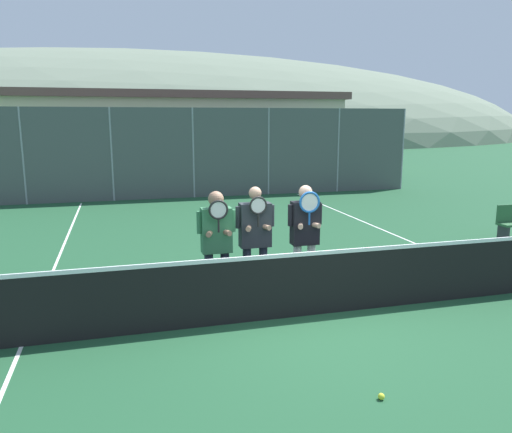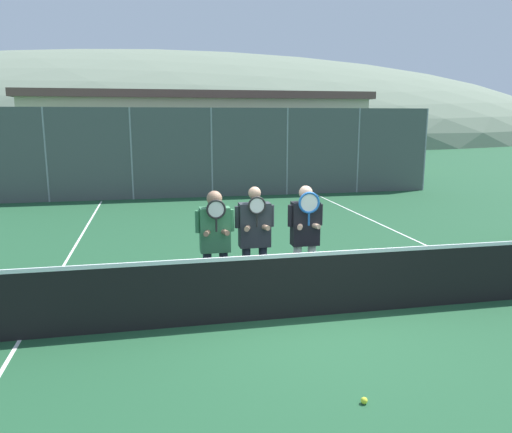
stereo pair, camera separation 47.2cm
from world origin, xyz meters
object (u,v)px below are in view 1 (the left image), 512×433
tennis_ball_on_court (381,396)px  car_center (337,159)px  player_center_left (255,234)px  car_left_of_center (223,163)px  player_center_right (305,232)px  car_far_left (85,167)px  player_leftmost (217,239)px

tennis_ball_on_court → car_center: bearing=67.1°
player_center_left → car_left_of_center: (2.32, 13.68, -0.13)m
player_center_left → car_left_of_center: size_ratio=0.37×
player_center_right → car_center: size_ratio=0.42×
player_center_right → car_center: 15.62m
car_far_left → tennis_ball_on_court: bearing=-77.5°
player_center_left → player_center_right: 0.78m
player_center_right → car_left_of_center: size_ratio=0.37×
player_leftmost → car_far_left: (-2.63, 13.85, -0.17)m
car_center → tennis_ball_on_court: size_ratio=62.25×
player_center_left → tennis_ball_on_court: bearing=-81.1°
car_left_of_center → tennis_ball_on_court: car_left_of_center is taller
player_leftmost → player_center_right: size_ratio=0.98×
player_center_right → tennis_ball_on_court: bearing=-95.7°
player_center_right → tennis_ball_on_court: 3.18m
car_far_left → car_left_of_center: car_left_of_center is taller
car_center → player_center_right: bearing=-116.2°
player_center_right → car_far_left: 14.37m
player_center_left → car_far_left: bearing=103.3°
player_center_left → car_center: car_center is taller
player_center_right → car_center: (6.89, 14.02, -0.10)m
player_center_right → car_left_of_center: 13.83m
car_left_of_center → car_center: 5.36m
car_far_left → tennis_ball_on_court: size_ratio=68.77×
car_left_of_center → car_center: (5.35, 0.28, 0.04)m
player_leftmost → car_far_left: player_leftmost is taller
player_leftmost → tennis_ball_on_court: 3.30m
player_leftmost → car_center: car_center is taller
player_center_right → car_center: bearing=63.8°
player_center_left → car_center: bearing=61.2°
car_far_left → car_center: size_ratio=1.10×
car_far_left → car_center: (10.92, 0.23, 0.08)m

